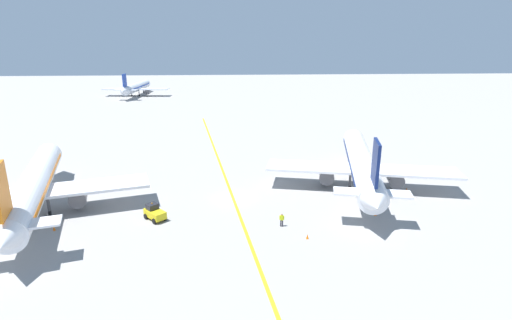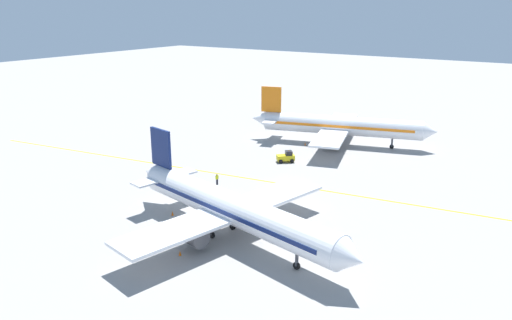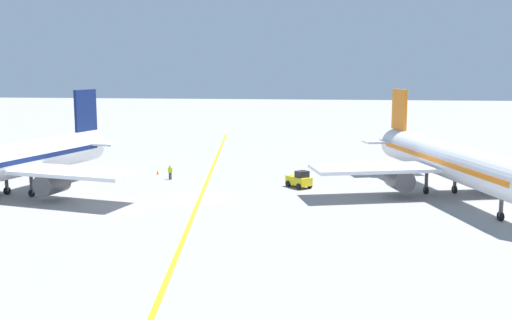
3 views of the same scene
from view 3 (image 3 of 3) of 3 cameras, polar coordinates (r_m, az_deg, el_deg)
The scene contains 9 objects.
ground_plane at distance 61.99m, azimuth -5.30°, elevation -3.53°, with size 400.00×400.00×0.00m, color gray.
apron_yellow_centreline at distance 61.99m, azimuth -5.30°, elevation -3.53°, with size 0.40×120.00×0.01m, color yellow.
airplane_at_gate at distance 64.34m, azimuth 17.87°, elevation -0.11°, with size 28.34×34.91×10.60m.
airplane_adjacent_stand at distance 65.33m, azimuth -22.67°, elevation -0.23°, with size 28.47×35.28×10.60m.
baggage_tug_white at distance 66.53m, azimuth 4.15°, elevation -1.88°, with size 3.12×3.24×2.11m.
ground_crew_worker at distance 71.94m, azimuth -8.18°, elevation -1.14°, with size 0.57×0.29×1.68m.
traffic_cone_near_nose at distance 74.21m, azimuth -17.87°, elevation -1.68°, with size 0.32×0.32×0.55m, color orange.
traffic_cone_by_wingtip at distance 75.81m, azimuth -9.35°, elevation -1.16°, with size 0.32×0.32×0.55m, color orange.
traffic_cone_far_edge at distance 69.23m, azimuth 13.66°, elevation -2.22°, with size 0.32×0.32×0.55m, color orange.
Camera 3 is at (-13.48, 59.08, 13.06)m, focal length 42.00 mm.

